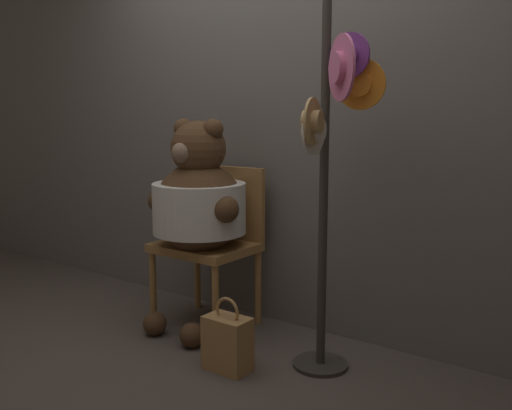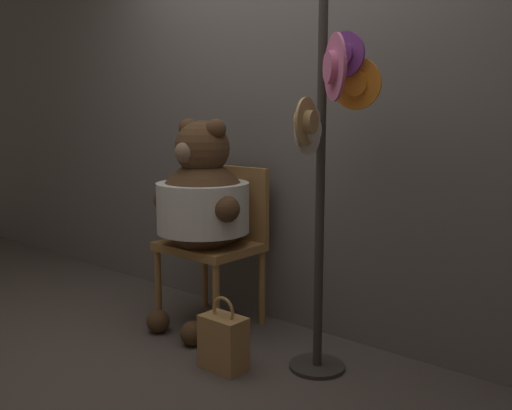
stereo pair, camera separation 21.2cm
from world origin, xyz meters
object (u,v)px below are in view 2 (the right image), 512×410
at_px(handbag_on_ground, 223,342).
at_px(chair, 218,235).
at_px(teddy_bear, 202,202).
at_px(hat_display_rack, 324,157).

bearing_deg(handbag_on_ground, chair, 136.06).
xyz_separation_m(teddy_bear, hat_display_rack, (0.89, -0.08, 0.31)).
xyz_separation_m(teddy_bear, handbag_on_ground, (0.48, -0.33, -0.62)).
height_order(chair, handbag_on_ground, chair).
relative_size(chair, teddy_bear, 0.76).
xyz_separation_m(chair, hat_display_rack, (0.91, -0.23, 0.53)).
xyz_separation_m(chair, teddy_bear, (0.02, -0.15, 0.22)).
bearing_deg(handbag_on_ground, hat_display_rack, 31.42).
distance_m(teddy_bear, hat_display_rack, 0.95).
distance_m(chair, hat_display_rack, 1.08).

